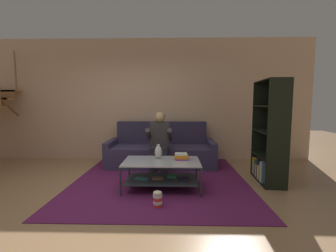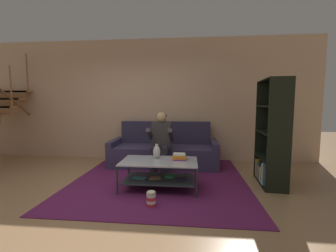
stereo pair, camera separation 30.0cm
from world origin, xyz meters
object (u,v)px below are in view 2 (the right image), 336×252
Objects in this scene: vase at (157,152)px; bookshelf at (273,145)px; coffee_table at (160,170)px; popcorn_tub at (151,198)px; couch at (164,151)px; person_seated_center at (161,140)px; book_stack at (179,157)px.

bookshelf is at bearing 7.99° from vase.
coffee_table reaches higher than popcorn_tub.
popcorn_tub is at bearing -88.14° from couch.
coffee_table is 1.96m from bookshelf.
person_seated_center is 0.89m from book_stack.
coffee_table is 5.63× the size of popcorn_tub.
person_seated_center reaches higher than vase.
vase is at bearing 171.88° from book_stack.
person_seated_center is at bearing 92.00° from vase.
couch is at bearing 153.44° from bookshelf.
coffee_table is 0.31m from vase.
person_seated_center reaches higher than couch.
person_seated_center is 5.24× the size of book_stack.
coffee_table is (0.09, -0.87, -0.35)m from person_seated_center.
couch is 1.42m from coffee_table.
vase is (0.03, -1.26, 0.26)m from couch.
couch is at bearing 107.13° from book_stack.
couch is 10.84× the size of popcorn_tub.
couch reaches higher than book_stack.
popcorn_tub is (0.04, -0.79, -0.46)m from vase.
couch is 1.93× the size of coffee_table.
popcorn_tub is at bearing -86.99° from vase.
bookshelf reaches higher than couch.
vase reaches higher than book_stack.
popcorn_tub is at bearing -114.70° from book_stack.
coffee_table is at bearing -162.45° from book_stack.
person_seated_center is at bearing 92.53° from popcorn_tub.
vase is at bearing -88.85° from couch.
book_stack is 0.13× the size of bookshelf.
popcorn_tub is at bearing -92.34° from coffee_table.
couch is 2.06m from popcorn_tub.
book_stack is (0.31, 0.10, 0.20)m from coffee_table.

